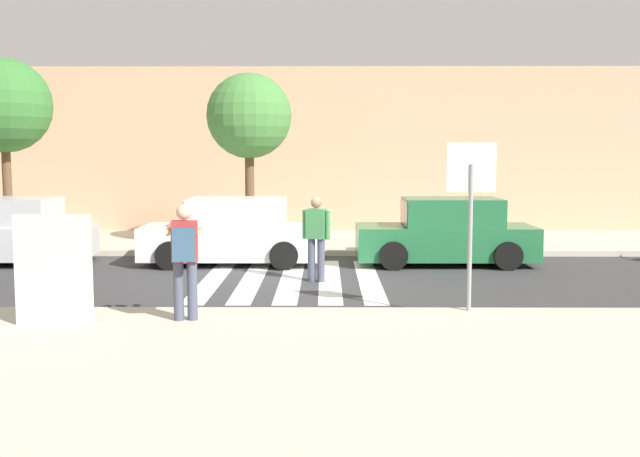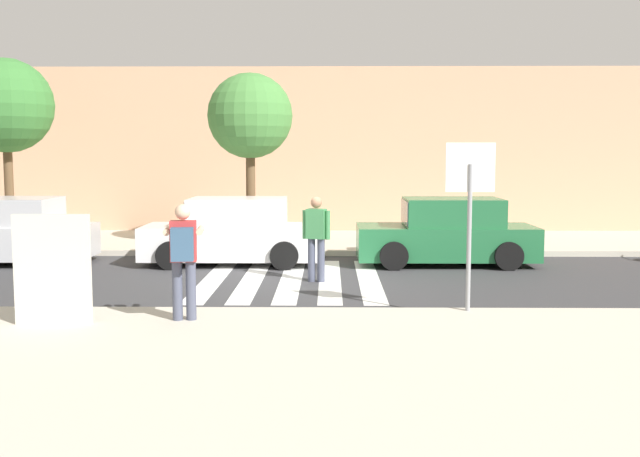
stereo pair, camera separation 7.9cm
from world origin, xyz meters
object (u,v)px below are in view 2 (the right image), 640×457
Objects in this scene: photographer_with_backpack at (183,252)px; parked_car_white at (234,233)px; parked_car_silver at (4,233)px; pedestrian_crossing at (316,234)px; street_tree_west at (6,106)px; stop_sign at (470,189)px; advertising_board at (53,269)px; street_tree_center at (250,117)px; parked_car_green at (447,234)px.

parked_car_white is at bearing 90.75° from photographer_with_backpack.
pedestrian_crossing is at bearing -17.65° from parked_car_silver.
parked_car_silver is at bearing -69.56° from street_tree_west.
stop_sign is at bearing -52.25° from parked_car_white.
stop_sign reaches higher than photographer_with_backpack.
stop_sign is at bearing 9.30° from advertising_board.
street_tree_center is 2.80× the size of advertising_board.
street_tree_center is (-4.21, 7.62, 1.44)m from stop_sign.
pedestrian_crossing is at bearing -49.95° from parked_car_white.
parked_car_silver is 0.92× the size of street_tree_center.
street_tree_west reaches higher than parked_car_green.
parked_car_green is at bearing -21.97° from street_tree_center.
stop_sign is 5.88m from parked_car_green.
street_tree_center is at bearing 89.19° from photographer_with_backpack.
advertising_board is at bearing -63.80° from street_tree_west.
parked_car_white is 6.93m from advertising_board.
parked_car_green is (4.98, 0.00, 0.00)m from parked_car_white.
street_tree_west is at bearing 116.20° from advertising_board.
photographer_with_backpack is 0.42× the size of parked_car_silver.
street_tree_west is 6.70m from street_tree_center.
stop_sign is 1.52× the size of pedestrian_crossing.
stop_sign is at bearing -30.16° from parked_car_silver.
stop_sign is 6.35m from advertising_board.
street_tree_center reaches higher than stop_sign.
parked_car_green is 2.56× the size of advertising_board.
parked_car_silver is at bearing 118.46° from advertising_board.
parked_car_green is 0.92× the size of street_tree_center.
pedestrian_crossing is 0.35× the size of street_tree_west.
street_tree_center reaches higher than parked_car_green.
street_tree_west is at bearing 110.44° from parked_car_silver.
parked_car_green is at bearing 0.00° from parked_car_white.
street_tree_center reaches higher than pedestrian_crossing.
street_tree_west is at bearing 156.44° from parked_car_white.
parked_car_white is at bearing 75.33° from advertising_board.
street_tree_west reaches higher than stop_sign.
stop_sign is 11.41m from parked_car_silver.
parked_car_white is 0.83× the size of street_tree_west.
stop_sign is 8.82m from street_tree_center.
advertising_board is at bearing -135.12° from parked_car_green.
advertising_board is (-6.73, -6.70, 0.21)m from parked_car_green.
parked_car_green is at bearing 0.00° from parked_car_silver.
parked_car_white and parked_car_green have the same top height.
photographer_with_backpack is 4.51m from pedestrian_crossing.
photographer_with_backpack is 6.45m from parked_car_white.
street_tree_west is at bearing 172.44° from street_tree_center.
parked_car_silver is (-5.47, 6.44, -0.44)m from photographer_with_backpack.
photographer_with_backpack is at bearing -127.24° from parked_car_green.
street_tree_west is 10.99m from advertising_board.
advertising_board is (-1.76, -6.70, 0.21)m from parked_car_white.
pedestrian_crossing is 7.72m from parked_car_silver.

